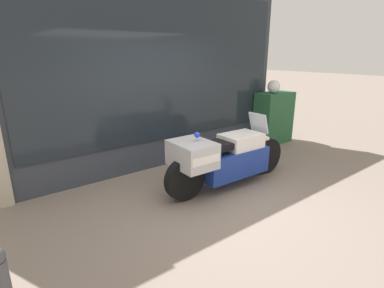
# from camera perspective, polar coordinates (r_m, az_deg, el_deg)

# --- Properties ---
(ground_plane) EXTENTS (60.00, 60.00, 0.00)m
(ground_plane) POSITION_cam_1_polar(r_m,az_deg,el_deg) (4.50, 4.07, -11.30)
(ground_plane) COLOR gray
(shop_building) EXTENTS (6.51, 0.55, 3.65)m
(shop_building) POSITION_cam_1_polar(r_m,az_deg,el_deg) (5.43, -13.69, 13.40)
(shop_building) COLOR #333842
(shop_building) RESTS_ON ground
(window_display) EXTENTS (5.12, 0.30, 1.95)m
(window_display) POSITION_cam_1_polar(r_m,az_deg,el_deg) (6.07, -5.79, 0.95)
(window_display) COLOR slate
(window_display) RESTS_ON ground
(paramedic_motorcycle) EXTENTS (2.47, 0.69, 1.15)m
(paramedic_motorcycle) POSITION_cam_1_polar(r_m,az_deg,el_deg) (4.86, 5.97, -2.52)
(paramedic_motorcycle) COLOR black
(paramedic_motorcycle) RESTS_ON ground
(utility_cabinet) EXTENTS (0.96, 0.48, 1.23)m
(utility_cabinet) POSITION_cam_1_polar(r_m,az_deg,el_deg) (7.57, 15.26, 4.83)
(utility_cabinet) COLOR #235633
(utility_cabinet) RESTS_ON ground
(white_helmet) EXTENTS (0.29, 0.29, 0.29)m
(white_helmet) POSITION_cam_1_polar(r_m,az_deg,el_deg) (7.35, 15.32, 10.51)
(white_helmet) COLOR white
(white_helmet) RESTS_ON utility_cabinet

